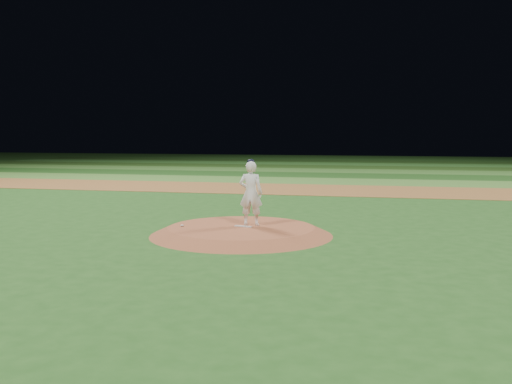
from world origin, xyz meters
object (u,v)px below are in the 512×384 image
object	(u,v)px
rosin_bag	(182,225)
pitchers_mound	(241,231)
pitcher_on_mound	(251,193)
pitching_rubber	(243,226)

from	to	relation	value
rosin_bag	pitchers_mound	bearing A→B (deg)	10.88
pitchers_mound	rosin_bag	size ratio (longest dim) A/B	50.96
rosin_bag	pitcher_on_mound	world-z (taller)	pitcher_on_mound
pitcher_on_mound	pitchers_mound	bearing A→B (deg)	-123.08
rosin_bag	pitcher_on_mound	distance (m)	2.31
pitching_rubber	pitcher_on_mound	xyz separation A→B (m)	(0.17, 0.31, 0.98)
rosin_bag	pitching_rubber	bearing A→B (deg)	11.27
pitchers_mound	rosin_bag	world-z (taller)	rosin_bag
pitching_rubber	rosin_bag	world-z (taller)	rosin_bag
pitchers_mound	pitching_rubber	xyz separation A→B (m)	(0.05, 0.02, 0.14)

